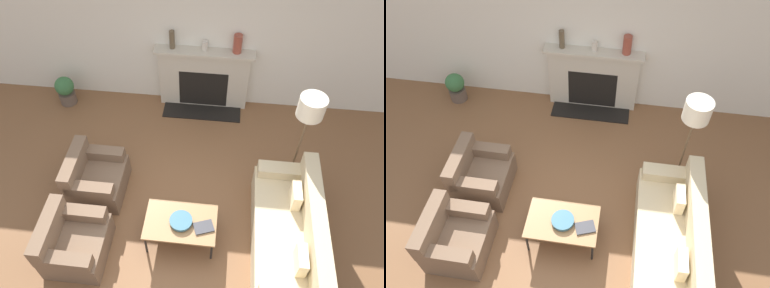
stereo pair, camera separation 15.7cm
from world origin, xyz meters
The scene contains 14 objects.
ground_plane centered at (0.00, 0.00, 0.00)m, with size 18.00×18.00×0.00m, color brown.
wall_back centered at (0.00, 3.07, 1.45)m, with size 18.00×0.06×2.90m.
fireplace centered at (0.16, 2.93, 0.58)m, with size 1.71×0.59×1.18m.
couch centered at (1.56, 0.13, 0.32)m, with size 0.83×2.04×0.87m.
armchair_near centered at (-1.28, -0.28, 0.29)m, with size 0.77×0.85×0.76m.
armchair_far centered at (-1.28, 0.77, 0.29)m, with size 0.77×0.85×0.76m.
coffee_table centered at (0.11, 0.11, 0.40)m, with size 0.96×0.62×0.44m.
bowl centered at (0.12, 0.10, 0.47)m, with size 0.30×0.30×0.06m.
book centered at (0.42, 0.05, 0.45)m, with size 0.30×0.25×0.02m.
floor_lamp centered at (1.69, 1.37, 1.40)m, with size 0.36×0.36×1.67m.
mantel_vase_left centered at (-0.39, 2.94, 1.34)m, with size 0.09×0.09×0.32m.
mantel_vase_center_left centered at (0.16, 2.94, 1.27)m, with size 0.09×0.09×0.17m.
mantel_vase_center_right centered at (0.70, 2.94, 1.34)m, with size 0.15×0.15×0.32m.
potted_plant centered at (-2.39, 2.67, 0.30)m, with size 0.35×0.35×0.57m.
Camera 2 is at (0.69, -2.32, 4.88)m, focal length 35.00 mm.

